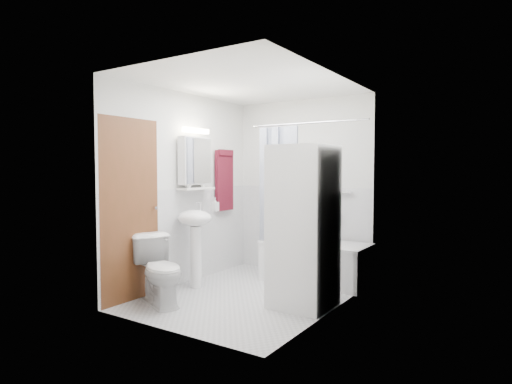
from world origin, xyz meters
The scene contains 20 objects.
floor centered at (0.00, 0.00, 0.00)m, with size 2.60×2.60×0.00m, color silver.
room_walls centered at (0.00, 0.00, 1.49)m, with size 2.60×2.60×2.60m.
wainscot centered at (0.00, 0.29, 0.60)m, with size 1.98×2.58×2.58m.
door centered at (-0.95, -0.55, 1.00)m, with size 0.05×2.00×2.00m.
bathtub centered at (0.38, 0.92, 0.28)m, with size 1.35×0.64×0.52m.
tub_spout centered at (0.58, 1.25, 0.84)m, with size 0.04×0.04×0.12m, color silver.
curtain_rod centered at (0.38, 0.66, 2.00)m, with size 0.02×0.02×1.53m, color silver.
shower_curtain centered at (-0.01, 0.66, 1.25)m, with size 0.55×0.02×1.45m.
sink centered at (-0.75, -0.08, 0.70)m, with size 0.44×0.37×1.04m.
medicine_cabinet centered at (-0.90, 0.10, 1.57)m, with size 0.13×0.50×0.71m.
shelf centered at (-0.89, 0.10, 1.20)m, with size 0.18×0.54×0.03m, color silver.
shower_caddy centered at (0.63, 1.24, 1.15)m, with size 0.22×0.06×0.02m, color silver.
towel centered at (-0.94, 0.75, 1.31)m, with size 0.07×0.36×0.86m.
washer_dryer centered at (0.68, -0.02, 0.85)m, with size 0.62×0.60×1.69m.
toilet centered at (-0.63, -0.79, 0.36)m, with size 0.41×0.73×0.72m, color white.
soap_pump centered at (-0.71, 0.25, 0.95)m, with size 0.08×0.17×0.08m, color gray.
shelf_bottle centered at (-0.89, -0.05, 1.25)m, with size 0.07×0.18×0.07m, color gray.
shelf_cup centered at (-0.89, 0.22, 1.26)m, with size 0.10×0.09×0.10m, color gray.
shampoo_a centered at (0.35, 1.24, 1.23)m, with size 0.13×0.17×0.13m, color gray.
shampoo_b centered at (0.47, 1.24, 1.20)m, with size 0.08×0.21×0.08m, color navy.
Camera 1 is at (2.69, -4.02, 1.44)m, focal length 30.00 mm.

